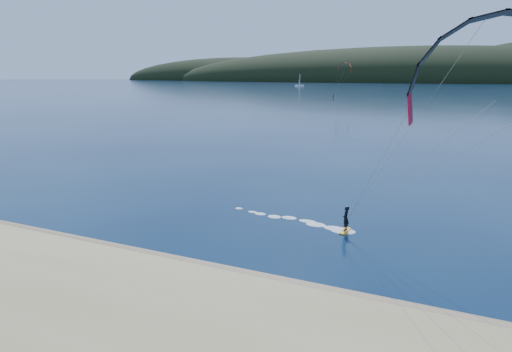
% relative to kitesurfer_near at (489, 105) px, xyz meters
% --- Properties ---
extents(ground, '(1800.00, 1800.00, 0.00)m').
position_rel_kitesurfer_near_xyz_m(ground, '(-17.69, -10.35, -10.27)').
color(ground, '#081B3B').
rests_on(ground, ground).
extents(wet_sand, '(220.00, 2.50, 0.10)m').
position_rel_kitesurfer_near_xyz_m(wet_sand, '(-17.69, -5.85, -10.22)').
color(wet_sand, '#80664A').
rests_on(wet_sand, ground).
extents(headland, '(1200.00, 310.00, 140.00)m').
position_rel_kitesurfer_near_xyz_m(headland, '(-17.06, 734.93, -10.27)').
color(headland, black).
rests_on(headland, ground).
extents(kitesurfer_near, '(24.22, 7.84, 14.32)m').
position_rel_kitesurfer_near_xyz_m(kitesurfer_near, '(0.00, 0.00, 0.00)').
color(kitesurfer_near, orange).
rests_on(kitesurfer_near, ground).
extents(kitesurfer_far, '(10.27, 6.96, 16.33)m').
position_rel_kitesurfer_near_xyz_m(kitesurfer_far, '(-47.91, 182.00, 3.44)').
color(kitesurfer_far, orange).
rests_on(kitesurfer_far, ground).
extents(sailboat, '(9.32, 6.00, 12.99)m').
position_rel_kitesurfer_near_xyz_m(sailboat, '(-138.83, 391.57, -9.31)').
color(sailboat, white).
rests_on(sailboat, ground).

